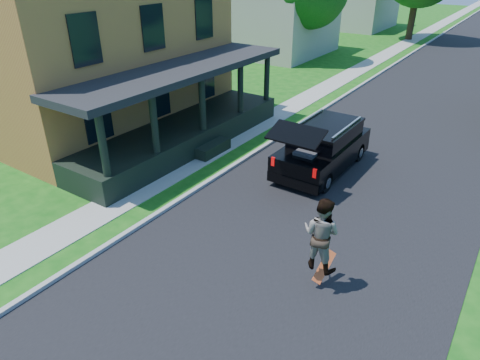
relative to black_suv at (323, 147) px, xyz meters
The scene contains 9 objects.
ground 7.30m from the black_suv, 78.87° to the right, with size 140.00×140.00×0.00m, color #115410.
street 12.99m from the black_suv, 83.80° to the left, with size 8.00×120.00×0.02m, color black.
curb 13.18m from the black_suv, 101.62° to the left, with size 0.15×120.00×0.12m, color #9F9F9A.
sidewalk 13.58m from the black_suv, 108.05° to the left, with size 1.30×120.00×0.03m, color #9E9C95.
front_walk 8.22m from the black_suv, behind, with size 6.50×1.20×0.03m, color #9E9C95.
main_house 12.16m from the black_suv, behind, with size 15.56×15.56×10.10m.
black_suv is the anchor object (origin of this frame).
skateboarder 6.16m from the black_suv, 66.31° to the right, with size 0.88×0.70×1.74m.
skateboard 6.02m from the black_suv, 64.90° to the right, with size 0.26×0.73×0.63m.
Camera 1 is at (3.89, -5.79, 6.78)m, focal length 32.00 mm.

